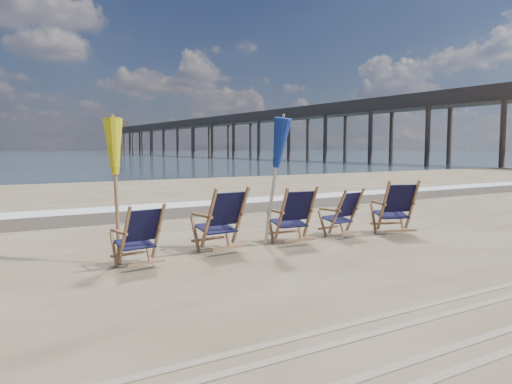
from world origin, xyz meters
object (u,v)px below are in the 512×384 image
at_px(beach_chair_2, 310,214).
at_px(umbrella_yellow, 115,153).
at_px(beach_chair_0, 158,234).
at_px(beach_chair_4, 412,207).
at_px(beach_chair_1, 241,218).
at_px(fishing_pier, 225,131).
at_px(beach_chair_3, 355,212).
at_px(umbrella_blue, 273,148).

bearing_deg(beach_chair_2, umbrella_yellow, -0.17).
height_order(beach_chair_0, beach_chair_4, beach_chair_4).
bearing_deg(umbrella_yellow, beach_chair_1, -7.73).
bearing_deg(fishing_pier, beach_chair_3, -116.49).
xyz_separation_m(beach_chair_1, fishing_pier, (38.78, 72.57, 4.10)).
relative_size(beach_chair_1, beach_chair_3, 1.16).
relative_size(beach_chair_1, fishing_pier, 0.01).
distance_m(beach_chair_1, umbrella_blue, 1.34).
height_order(umbrella_yellow, fishing_pier, fishing_pier).
bearing_deg(umbrella_blue, beach_chair_4, -8.68).
bearing_deg(beach_chair_2, fishing_pier, -110.96).
distance_m(beach_chair_0, umbrella_blue, 2.56).
xyz_separation_m(beach_chair_2, umbrella_blue, (-0.73, 0.12, 1.19)).
distance_m(beach_chair_2, beach_chair_3, 1.26).
height_order(beach_chair_3, umbrella_blue, umbrella_blue).
bearing_deg(beach_chair_3, beach_chair_0, -4.21).
bearing_deg(beach_chair_2, beach_chair_1, 1.72).
relative_size(beach_chair_0, beach_chair_2, 0.89).
relative_size(beach_chair_2, umbrella_blue, 0.47).
xyz_separation_m(beach_chair_2, beach_chair_4, (2.30, -0.34, 0.03)).
height_order(umbrella_blue, fishing_pier, fishing_pier).
xyz_separation_m(beach_chair_0, fishing_pier, (40.34, 72.85, 4.18)).
height_order(beach_chair_3, fishing_pier, fishing_pier).
distance_m(beach_chair_4, umbrella_yellow, 5.84).
bearing_deg(beach_chair_4, beach_chair_3, -6.15).
xyz_separation_m(beach_chair_2, beach_chair_3, (1.24, 0.16, -0.05)).
height_order(beach_chair_1, beach_chair_3, beach_chair_1).
bearing_deg(beach_chair_4, umbrella_blue, 10.90).
height_order(beach_chair_0, beach_chair_2, beach_chair_2).
bearing_deg(beach_chair_4, beach_chair_1, 12.58).
height_order(beach_chair_4, umbrella_yellow, umbrella_yellow).
height_order(beach_chair_1, umbrella_yellow, umbrella_yellow).
distance_m(beach_chair_2, umbrella_yellow, 3.60).
distance_m(beach_chair_0, umbrella_yellow, 1.38).
bearing_deg(umbrella_yellow, beach_chair_4, -7.26).
height_order(beach_chair_1, fishing_pier, fishing_pier).
distance_m(beach_chair_1, beach_chair_2, 1.40).
distance_m(beach_chair_3, umbrella_blue, 2.34).
relative_size(beach_chair_1, umbrella_blue, 0.49).
xyz_separation_m(beach_chair_3, umbrella_yellow, (-4.64, 0.22, 1.17)).
height_order(beach_chair_0, umbrella_blue, umbrella_blue).
distance_m(umbrella_blue, fishing_pier, 82.01).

